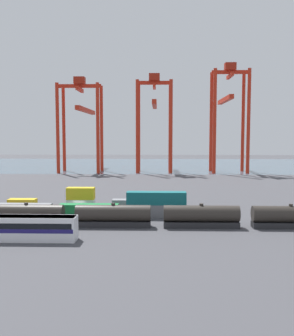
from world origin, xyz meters
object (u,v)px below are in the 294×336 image
object	(u,v)px
freight_tank_row	(201,216)
shipping_container_5	(156,211)
gantry_crane_central	(154,113)
gantry_crane_west	(82,115)
shipping_container_11	(140,205)
shipping_container_8	(22,205)
gantry_crane_east	(229,108)

from	to	relation	value
freight_tank_row	shipping_container_5	xyz separation A→B (m)	(-8.18, 8.52, -0.76)
gantry_crane_central	freight_tank_row	bearing A→B (deg)	-84.88
freight_tank_row	shipping_container_5	world-z (taller)	freight_tank_row
freight_tank_row	gantry_crane_west	size ratio (longest dim) A/B	1.81
shipping_container_5	shipping_container_11	world-z (taller)	same
gantry_crane_central	gantry_crane_west	bearing A→B (deg)	178.01
shipping_container_11	gantry_crane_central	bearing A→B (deg)	88.70
shipping_container_8	shipping_container_11	size ratio (longest dim) A/B	0.50
freight_tank_row	gantry_crane_east	distance (m)	113.85
shipping_container_5	shipping_container_8	distance (m)	30.33
shipping_container_11	gantry_crane_central	size ratio (longest dim) A/B	0.27
shipping_container_5	shipping_container_11	xyz separation A→B (m)	(-3.66, 5.99, 0.00)
shipping_container_5	gantry_crane_central	distance (m)	102.91
freight_tank_row	shipping_container_11	bearing A→B (deg)	129.21
freight_tank_row	gantry_crane_west	xyz separation A→B (m)	(-43.36, 109.40, 23.88)
shipping_container_8	shipping_container_5	bearing A→B (deg)	-11.39
gantry_crane_central	shipping_container_5	bearing A→B (deg)	-89.12
shipping_container_8	gantry_crane_central	distance (m)	101.11
shipping_container_5	shipping_container_8	world-z (taller)	same
gantry_crane_west	gantry_crane_east	xyz separation A→B (m)	(67.31, -1.40, 3.04)
freight_tank_row	shipping_container_8	distance (m)	40.60
freight_tank_row	gantry_crane_central	bearing A→B (deg)	95.12
gantry_crane_west	gantry_crane_central	size ratio (longest dim) A/B	0.97
freight_tank_row	shipping_container_11	world-z (taller)	freight_tank_row
gantry_crane_west	gantry_crane_east	world-z (taller)	gantry_crane_east
shipping_container_11	gantry_crane_west	size ratio (longest dim) A/B	0.28
shipping_container_11	gantry_crane_west	world-z (taller)	gantry_crane_west
shipping_container_11	gantry_crane_central	distance (m)	97.12
freight_tank_row	shipping_container_8	xyz separation A→B (m)	(-37.91, 14.51, -0.76)
gantry_crane_central	shipping_container_8	bearing A→B (deg)	-106.75
freight_tank_row	shipping_container_8	world-z (taller)	freight_tank_row
freight_tank_row	gantry_crane_east	bearing A→B (deg)	77.49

